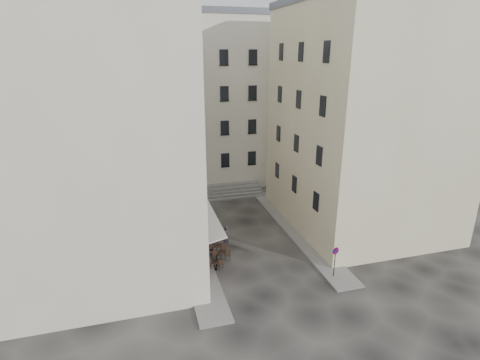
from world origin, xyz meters
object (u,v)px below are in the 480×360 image
object	(u,v)px
bistro_table_a	(215,265)
pedestrian	(226,236)
bistro_table_b	(221,255)
no_parking_sign	(335,256)

from	to	relation	value
bistro_table_a	pedestrian	xyz separation A→B (m)	(1.54, 3.12, 0.46)
bistro_table_a	bistro_table_b	world-z (taller)	bistro_table_b
no_parking_sign	bistro_table_a	size ratio (longest dim) A/B	1.99
no_parking_sign	pedestrian	world-z (taller)	no_parking_sign
bistro_table_a	pedestrian	distance (m)	3.51
bistro_table_b	pedestrian	distance (m)	2.29
no_parking_sign	bistro_table_b	distance (m)	8.10
bistro_table_b	no_parking_sign	bearing A→B (deg)	-31.20
bistro_table_a	bistro_table_b	xyz separation A→B (m)	(0.68, 1.04, 0.07)
pedestrian	bistro_table_b	bearing A→B (deg)	30.04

